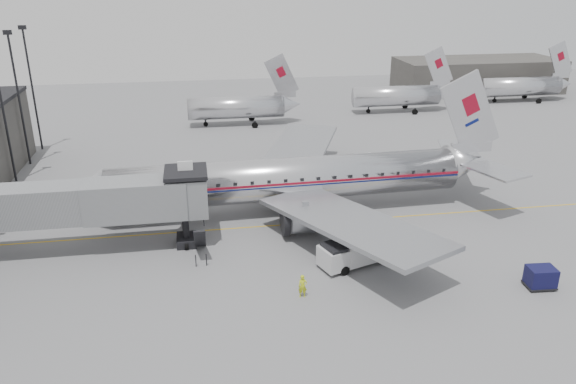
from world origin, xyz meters
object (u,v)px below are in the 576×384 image
object	(u,v)px
service_van	(356,247)
baggage_cart_navy	(541,277)
airliner	(295,179)
ramp_worker	(303,286)

from	to	relation	value
service_van	baggage_cart_navy	world-z (taller)	service_van
airliner	service_van	xyz separation A→B (m)	(2.80, -11.04, -1.80)
airliner	service_van	distance (m)	11.54
service_van	ramp_worker	bearing A→B (deg)	-160.71
airliner	ramp_worker	distance (m)	15.36
baggage_cart_navy	ramp_worker	world-z (taller)	ramp_worker
service_van	ramp_worker	world-z (taller)	service_van
baggage_cart_navy	airliner	bearing A→B (deg)	135.73
airliner	baggage_cart_navy	xyz separation A→B (m)	(14.82, -16.63, -2.38)
baggage_cart_navy	service_van	bearing A→B (deg)	159.10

